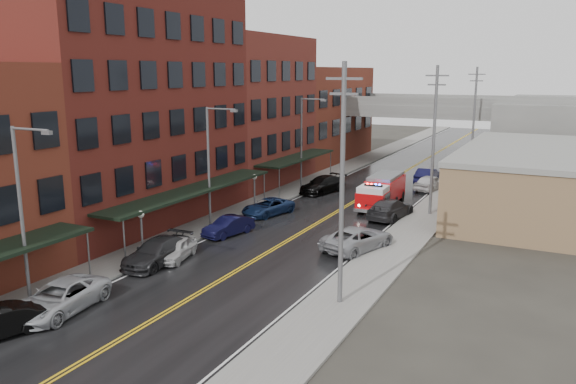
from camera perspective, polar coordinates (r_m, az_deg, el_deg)
The scene contains 31 objects.
road at distance 44.76m, azimuth 3.73°, elevation -2.77°, with size 11.00×160.00×0.02m, color black.
sidewalk_left at distance 47.96m, azimuth -4.33°, elevation -1.68°, with size 3.00×160.00×0.15m, color slate.
sidewalk_right at distance 42.55m, azimuth 12.83°, elevation -3.76°, with size 3.00×160.00×0.15m, color slate.
curb_left at distance 47.15m, azimuth -2.61°, elevation -1.90°, with size 0.30×160.00×0.15m, color gray.
curb_right at distance 42.95m, azimuth 10.70°, elevation -3.52°, with size 0.30×160.00×0.15m, color gray.
brick_building_b at distance 44.61m, azimuth -15.94°, elevation 8.46°, with size 9.00×20.00×18.00m, color #591C17.
brick_building_c at distance 58.80m, azimuth -4.21°, elevation 8.21°, with size 9.00×15.00×15.00m, color maroon.
brick_building_far at distance 74.43m, azimuth 2.78°, elevation 7.90°, with size 9.00×20.00×12.00m, color maroon.
tan_building at distance 50.69m, azimuth 25.34°, elevation 0.73°, with size 14.00×22.00×5.00m, color olive.
awning_1 at distance 41.73m, azimuth -9.56°, elevation 0.19°, with size 2.60×18.00×3.09m.
awning_2 at distance 56.55m, azimuth 0.94°, elevation 3.48°, with size 2.60×13.00×3.09m.
globe_lamp_1 at distance 35.93m, azimuth -14.69°, elevation -3.11°, with size 0.44×0.44×3.12m.
globe_lamp_2 at distance 47.02m, azimuth -3.43°, elevation 0.85°, with size 0.44×0.44×3.12m.
street_lamp_0 at distance 30.05m, azimuth -25.25°, elevation -1.21°, with size 2.64×0.22×9.00m.
street_lamp_1 at distance 41.60m, azimuth -7.80°, elevation 3.29°, with size 2.64×0.22×9.00m.
street_lamp_2 at distance 55.41m, azimuth 1.60°, elevation 5.60°, with size 2.64×0.22×9.00m.
utility_pole_0 at distance 27.15m, azimuth 5.52°, elevation 1.01°, with size 1.80×0.24×12.00m.
utility_pole_1 at distance 46.17m, azimuth 14.59°, elevation 5.28°, with size 1.80×0.24×12.00m.
utility_pole_2 at distance 65.78m, azimuth 18.35°, elevation 7.01°, with size 1.80×0.24×12.00m.
overpass at distance 74.00m, azimuth 13.61°, elevation 7.54°, with size 40.00×10.00×7.50m.
fire_truck at distance 48.89m, azimuth 9.48°, elevation 0.12°, with size 3.11×7.45×2.70m.
parked_car_left_2 at distance 29.93m, azimuth -22.16°, elevation -9.92°, with size 2.46×5.33×1.48m, color #ABAEB4.
parked_car_left_3 at distance 35.26m, azimuth -13.15°, elevation -5.94°, with size 2.14×5.27×1.53m, color #232326.
parked_car_left_4 at distance 35.90m, azimuth -11.33°, elevation -5.70°, with size 1.57×3.91×1.33m, color #BDBDBD.
parked_car_left_5 at distance 40.41m, azimuth -6.06°, elevation -3.48°, with size 1.44×4.12×1.36m, color black.
parked_car_left_6 at distance 45.89m, azimuth -2.05°, elevation -1.53°, with size 2.22×4.80×1.34m, color #132449.
parked_car_left_7 at distance 54.34m, azimuth 3.55°, elevation 0.76°, with size 2.23×5.48×1.59m, color black.
parked_car_right_0 at distance 37.25m, azimuth 7.11°, elevation -4.71°, with size 2.58×5.60×1.56m, color gray.
parked_car_right_1 at distance 45.54m, azimuth 10.35°, elevation -1.66°, with size 2.24×5.50×1.60m, color #2A292C.
parked_car_right_2 at distance 56.98m, azimuth 14.26°, elevation 0.92°, with size 1.84×4.58×1.56m, color silver.
parked_car_right_3 at distance 60.62m, azimuth 13.98°, elevation 1.63°, with size 1.71×4.91×1.62m, color black.
Camera 1 is at (16.76, -9.87, 11.54)m, focal length 35.00 mm.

